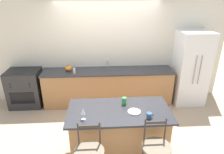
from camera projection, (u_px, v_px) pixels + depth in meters
ground_plane at (109, 109)px, 4.96m from camera, size 18.00×18.00×0.00m
wall_back at (107, 49)px, 5.05m from camera, size 6.00×0.07×2.70m
back_counter at (108, 86)px, 5.12m from camera, size 3.23×0.66×0.90m
sink_faucet at (108, 62)px, 5.07m from camera, size 0.02×0.13×0.22m
kitchen_island at (119, 132)px, 3.44m from camera, size 1.69×0.85×0.91m
refrigerator at (190, 68)px, 5.00m from camera, size 0.75×0.73×1.84m
oven_range at (26, 88)px, 4.99m from camera, size 0.78×0.62×0.94m
bar_stool_far at (156, 153)px, 2.83m from camera, size 0.41×0.41×1.07m
dinner_plate at (134, 111)px, 3.21m from camera, size 0.21×0.21×0.02m
wine_glass at (83, 111)px, 2.98m from camera, size 0.07×0.07×0.20m
coffee_mug at (149, 116)px, 3.05m from camera, size 0.11×0.08×0.09m
tumbler_cup at (124, 101)px, 3.42m from camera, size 0.08×0.08×0.13m
pumpkin_decoration at (68, 68)px, 4.88m from camera, size 0.16×0.16×0.15m
soap_bottle at (74, 70)px, 4.72m from camera, size 0.06×0.06×0.18m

